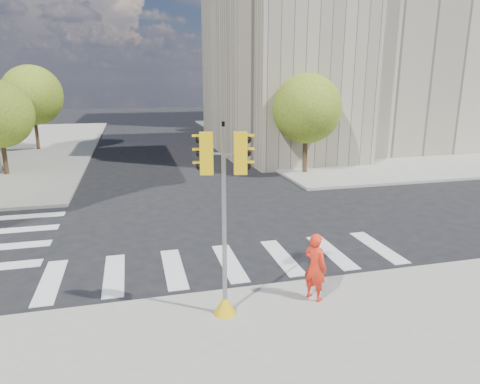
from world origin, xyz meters
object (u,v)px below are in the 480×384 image
object	(u,v)px
lamp_near	(291,97)
lamp_far	(241,92)
traffic_signal	(224,237)
photographer	(315,267)

from	to	relation	value
lamp_near	lamp_far	world-z (taller)	same
lamp_near	lamp_far	distance (m)	14.00
traffic_signal	photographer	world-z (taller)	traffic_signal
lamp_far	photographer	distance (m)	33.92
lamp_near	traffic_signal	world-z (taller)	lamp_near
lamp_far	traffic_signal	world-z (taller)	lamp_far
lamp_near	lamp_far	xyz separation A→B (m)	(0.00, 14.00, 0.00)
lamp_near	photographer	bearing A→B (deg)	-108.87
lamp_far	photographer	xyz separation A→B (m)	(-6.53, -33.10, -3.52)
traffic_signal	photographer	size ratio (longest dim) A/B	2.59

